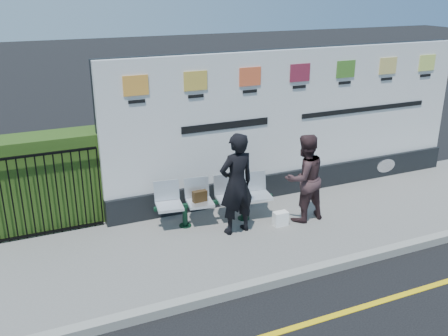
# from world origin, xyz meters

# --- Properties ---
(ground) EXTENTS (80.00, 80.00, 0.00)m
(ground) POSITION_xyz_m (0.00, 0.00, 0.00)
(ground) COLOR black
(pavement) EXTENTS (14.00, 3.00, 0.12)m
(pavement) POSITION_xyz_m (0.00, 2.50, 0.06)
(pavement) COLOR slate
(pavement) RESTS_ON ground
(kerb) EXTENTS (14.00, 0.18, 0.14)m
(kerb) POSITION_xyz_m (0.00, 1.00, 0.07)
(kerb) COLOR gray
(kerb) RESTS_ON ground
(yellow_line) EXTENTS (14.00, 0.10, 0.01)m
(yellow_line) POSITION_xyz_m (0.00, 0.00, 0.00)
(yellow_line) COLOR yellow
(yellow_line) RESTS_ON ground
(billboard) EXTENTS (8.00, 0.30, 3.00)m
(billboard) POSITION_xyz_m (0.50, 3.85, 1.42)
(billboard) COLOR black
(billboard) RESTS_ON pavement
(hedge) EXTENTS (2.35, 0.70, 1.70)m
(hedge) POSITION_xyz_m (-4.58, 4.30, 0.97)
(hedge) COLOR #2C4A16
(hedge) RESTS_ON pavement
(railing) EXTENTS (2.05, 0.06, 1.54)m
(railing) POSITION_xyz_m (-4.58, 3.85, 0.89)
(railing) COLOR black
(railing) RESTS_ON pavement
(bench) EXTENTS (2.21, 0.86, 0.46)m
(bench) POSITION_xyz_m (-1.62, 3.11, 0.35)
(bench) COLOR silver
(bench) RESTS_ON pavement
(woman_left) EXTENTS (0.73, 0.53, 1.84)m
(woman_left) POSITION_xyz_m (-1.41, 2.62, 1.04)
(woman_left) COLOR black
(woman_left) RESTS_ON pavement
(woman_right) EXTENTS (0.86, 0.70, 1.67)m
(woman_right) POSITION_xyz_m (-0.05, 2.57, 0.95)
(woman_right) COLOR #3A2628
(woman_right) RESTS_ON pavement
(handbag_brown) EXTENTS (0.27, 0.13, 0.21)m
(handbag_brown) POSITION_xyz_m (-1.90, 3.15, 0.68)
(handbag_brown) COLOR black
(handbag_brown) RESTS_ON bench
(carrier_bag_white) EXTENTS (0.27, 0.16, 0.27)m
(carrier_bag_white) POSITION_xyz_m (-0.56, 2.51, 0.25)
(carrier_bag_white) COLOR white
(carrier_bag_white) RESTS_ON pavement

